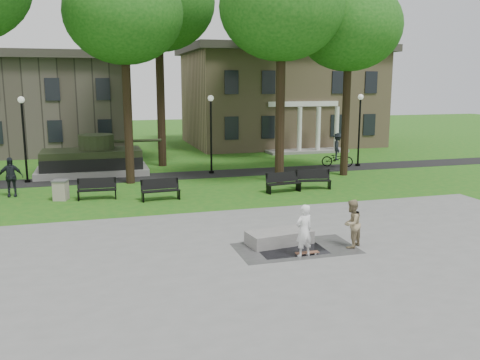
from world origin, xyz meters
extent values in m
plane|color=#1A5A15|center=(0.00, 0.00, 0.00)|extent=(120.00, 120.00, 0.00)
cube|color=gray|center=(0.00, -5.00, 0.01)|extent=(22.00, 16.00, 0.02)
cube|color=black|center=(0.00, 12.00, 0.01)|extent=(44.00, 2.60, 0.01)
cube|color=#9E8460|center=(10.00, 26.00, 4.00)|extent=(16.00, 11.00, 8.00)
cube|color=#38332D|center=(10.00, 26.00, 8.30)|extent=(17.00, 12.00, 0.60)
cube|color=silver|center=(10.00, 20.50, 3.80)|extent=(6.00, 0.30, 0.40)
cube|color=#4C443D|center=(-11.00, 26.50, 3.60)|extent=(15.00, 10.00, 7.20)
cylinder|color=black|center=(-4.50, 10.50, 4.00)|extent=(0.48, 0.48, 8.00)
ellipsoid|color=#154E12|center=(-4.50, 10.50, 9.00)|extent=(6.20, 6.20, 5.27)
cylinder|color=black|center=(3.50, 8.50, 4.16)|extent=(0.50, 0.50, 8.32)
ellipsoid|color=#154E12|center=(3.50, 8.50, 9.36)|extent=(6.60, 6.60, 5.61)
cylinder|color=black|center=(8.00, 9.50, 3.84)|extent=(0.46, 0.46, 7.68)
ellipsoid|color=#154E12|center=(8.00, 9.50, 8.64)|extent=(6.00, 6.00, 5.10)
cylinder|color=black|center=(-2.00, 16.00, 4.64)|extent=(0.54, 0.54, 9.28)
ellipsoid|color=#154E12|center=(-2.00, 16.00, 10.44)|extent=(7.20, 7.20, 6.12)
cylinder|color=black|center=(6.50, 16.50, 4.32)|extent=(0.50, 0.50, 8.64)
ellipsoid|color=#154E12|center=(6.50, 16.50, 9.72)|extent=(6.40, 6.40, 5.44)
cylinder|color=black|center=(-10.00, 12.30, 2.20)|extent=(0.12, 0.12, 4.40)
sphere|color=silver|center=(-10.00, 12.30, 4.55)|extent=(0.36, 0.36, 0.36)
cylinder|color=black|center=(-10.00, 12.30, 0.08)|extent=(0.32, 0.32, 0.16)
cylinder|color=black|center=(0.50, 12.30, 2.20)|extent=(0.12, 0.12, 4.40)
sphere|color=silver|center=(0.50, 12.30, 4.55)|extent=(0.36, 0.36, 0.36)
cylinder|color=black|center=(0.50, 12.30, 0.08)|extent=(0.32, 0.32, 0.16)
cylinder|color=black|center=(10.50, 12.30, 2.20)|extent=(0.12, 0.12, 4.40)
sphere|color=silver|center=(10.50, 12.30, 4.55)|extent=(0.36, 0.36, 0.36)
cylinder|color=black|center=(10.50, 12.30, 0.08)|extent=(0.32, 0.32, 0.16)
cube|color=gray|center=(-6.50, 14.00, 0.20)|extent=(6.50, 3.40, 0.40)
cube|color=#283019|center=(-6.50, 14.00, 0.95)|extent=(5.80, 2.80, 1.10)
cube|color=black|center=(-6.50, 12.65, 0.75)|extent=(5.80, 0.35, 0.70)
cube|color=black|center=(-6.50, 15.35, 0.75)|extent=(5.80, 0.35, 0.70)
cylinder|color=#283019|center=(-6.20, 14.00, 1.95)|extent=(2.10, 2.10, 0.90)
cylinder|color=#283019|center=(-3.90, 14.00, 1.95)|extent=(3.20, 0.18, 0.18)
cube|color=black|center=(-0.25, -2.83, 0.02)|extent=(2.20, 1.20, 0.00)
cube|color=gray|center=(-0.41, -1.99, 0.24)|extent=(2.32, 1.29, 0.45)
cube|color=brown|center=(0.06, -3.29, 0.06)|extent=(0.79, 0.23, 0.07)
imported|color=white|center=(-0.12, -3.40, 0.86)|extent=(0.70, 0.55, 1.69)
imported|color=#978562|center=(1.76, -3.00, 0.83)|extent=(1.00, 0.95, 1.63)
imported|color=black|center=(-10.31, 8.65, 0.97)|extent=(1.16, 0.55, 1.93)
imported|color=black|center=(9.05, 12.42, 0.53)|extent=(2.14, 1.48, 1.07)
imported|color=#1F2329|center=(9.05, 12.42, 1.34)|extent=(1.07, 1.32, 1.78)
cube|color=black|center=(-6.31, 6.83, 0.45)|extent=(1.82, 0.56, 0.05)
cube|color=black|center=(-6.31, 7.05, 0.75)|extent=(1.81, 0.26, 0.50)
cube|color=black|center=(-7.16, 6.83, 0.23)|extent=(0.09, 0.45, 0.45)
cube|color=black|center=(-5.46, 6.83, 0.23)|extent=(0.09, 0.45, 0.45)
cube|color=black|center=(-3.44, 5.81, 0.45)|extent=(1.83, 0.57, 0.05)
cube|color=black|center=(-3.44, 6.03, 0.75)|extent=(1.81, 0.27, 0.50)
cube|color=black|center=(-4.29, 5.81, 0.23)|extent=(0.09, 0.45, 0.45)
cube|color=black|center=(-2.59, 5.81, 0.23)|extent=(0.09, 0.45, 0.45)
cube|color=black|center=(2.76, 5.86, 0.45)|extent=(1.84, 0.67, 0.05)
cube|color=black|center=(2.76, 6.08, 0.75)|extent=(1.80, 0.38, 0.50)
cube|color=black|center=(1.91, 5.86, 0.23)|extent=(0.12, 0.45, 0.45)
cube|color=black|center=(3.61, 5.86, 0.23)|extent=(0.12, 0.45, 0.45)
cube|color=black|center=(4.52, 6.17, 0.45)|extent=(1.85, 0.77, 0.05)
cube|color=black|center=(4.52, 6.39, 0.75)|extent=(1.80, 0.48, 0.50)
cube|color=black|center=(3.67, 6.17, 0.23)|extent=(0.14, 0.45, 0.45)
cube|color=black|center=(5.37, 6.17, 0.23)|extent=(0.14, 0.45, 0.45)
cube|color=gray|center=(-7.95, 7.19, 0.45)|extent=(0.75, 0.75, 0.90)
cube|color=#4C4C4C|center=(-7.95, 7.19, 0.93)|extent=(0.82, 0.82, 0.06)
camera|label=1|loc=(-6.33, -17.62, 5.42)|focal=38.00mm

